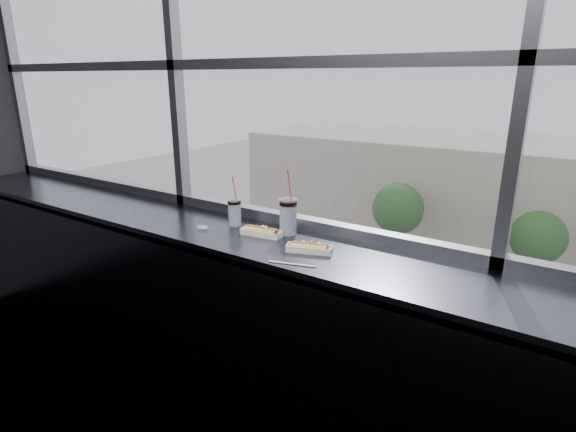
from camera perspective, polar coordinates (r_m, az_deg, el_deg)
The scene contains 21 objects.
wall_back_lower at distance 2.80m, azimuth 2.51°, elevation -12.26°, with size 6.00×6.00×0.00m, color black.
counter at distance 2.37m, azimuth -0.76°, elevation -4.02°, with size 6.00×0.55×0.06m, color #4D4F5B.
counter_fascia at distance 2.43m, azimuth -4.25°, elevation -17.38°, with size 6.00×0.04×1.04m, color #4D4F5B.
hotdog_tray_left at distance 2.45m, azimuth -3.40°, elevation -1.97°, with size 0.24×0.10×0.06m.
hotdog_tray_right at distance 2.22m, azimuth 2.72°, elevation -4.02°, with size 0.24×0.15×0.06m.
soda_cup_left at distance 2.62m, azimuth -6.80°, elevation 0.64°, with size 0.08×0.08×0.30m.
soda_cup_right at distance 2.45m, azimuth 0.01°, elevation 0.17°, with size 0.10×0.10×0.37m.
loose_straw at distance 2.08m, azimuth 0.53°, elevation -6.10°, with size 0.01×0.01×0.23m, color white.
wrapper at distance 2.60m, azimuth -10.82°, elevation -1.41°, with size 0.09×0.06×0.02m, color silver.
plaza_ground at distance 47.41m, azimuth 30.52°, elevation -1.06°, with size 120.00×120.00×0.00m, color gray.
street_asphalt at distance 25.62m, azimuth 26.74°, elevation -15.06°, with size 80.00×10.00×0.06m, color black.
far_sidewalk at distance 32.77m, azimuth 28.62°, elevation -8.22°, with size 80.00×6.00×0.04m, color gray.
far_building at distance 41.10m, azimuth 30.82°, elevation 2.21°, with size 50.00×14.00×8.00m, color #B7A995.
car_near_c at distance 21.84m, azimuth 20.45°, elevation -16.71°, with size 6.40×2.67×2.13m, color #AA3900.
car_near_a at distance 26.86m, azimuth -7.32°, elevation -8.90°, with size 6.61×2.76×2.20m, color silver.
car_far_a at distance 30.30m, azimuth 11.84°, elevation -6.22°, with size 6.02×2.51×2.01m, color black.
car_near_b at distance 22.76m, azimuth 10.41°, elevation -14.30°, with size 6.46×2.69×2.15m, color black.
pedestrian_b at distance 31.70m, azimuth 25.85°, elevation -6.34°, with size 1.02×0.76×2.29m, color #66605B.
pedestrian_a at distance 33.98m, azimuth 17.50°, elevation -4.24°, with size 0.82×0.61×1.84m, color #66605B.
tree_left at distance 33.10m, azimuth 13.79°, elevation 0.88°, with size 3.68×3.68×5.75m.
tree_center at distance 31.57m, azimuth 29.15°, elevation -2.40°, with size 3.31×3.31×5.17m.
Camera 1 is at (1.24, -0.60, 1.93)m, focal length 28.00 mm.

